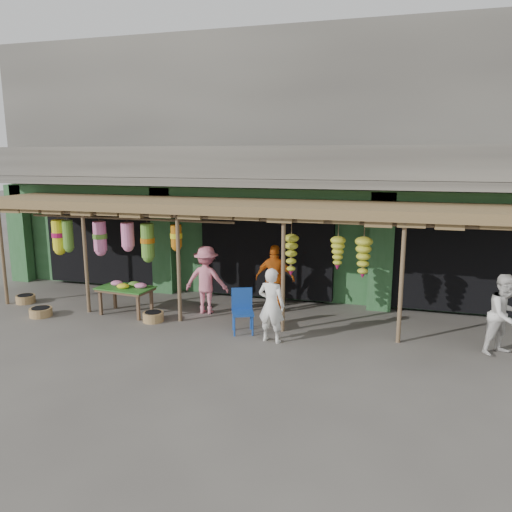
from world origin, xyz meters
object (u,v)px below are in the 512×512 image
(flower_table, at_px, (126,289))
(person_shopper, at_px, (206,280))
(person_right, at_px, (505,315))
(blue_chair, at_px, (242,308))
(person_front, at_px, (271,305))
(person_vendor, at_px, (275,279))

(flower_table, bearing_deg, person_shopper, 25.45)
(person_right, xyz_separation_m, person_shopper, (-6.60, 0.86, 0.03))
(blue_chair, bearing_deg, person_front, -50.24)
(flower_table, distance_m, person_right, 8.46)
(blue_chair, distance_m, person_right, 5.33)
(blue_chair, xyz_separation_m, person_front, (0.77, -0.41, 0.25))
(person_vendor, bearing_deg, person_shopper, 18.74)
(blue_chair, relative_size, person_right, 0.60)
(flower_table, height_order, person_vendor, person_vendor)
(flower_table, xyz_separation_m, person_right, (8.45, -0.21, 0.16))
(person_shopper, bearing_deg, person_right, 168.44)
(person_vendor, height_order, person_shopper, person_vendor)
(flower_table, distance_m, person_front, 3.99)
(flower_table, relative_size, person_front, 0.89)
(blue_chair, bearing_deg, person_shopper, 117.80)
(blue_chair, distance_m, person_shopper, 1.68)
(flower_table, bearing_deg, person_vendor, 25.13)
(flower_table, relative_size, person_shopper, 0.84)
(flower_table, relative_size, person_right, 0.87)
(blue_chair, relative_size, person_shopper, 0.58)
(flower_table, relative_size, person_vendor, 0.83)
(blue_chair, distance_m, person_vendor, 1.68)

